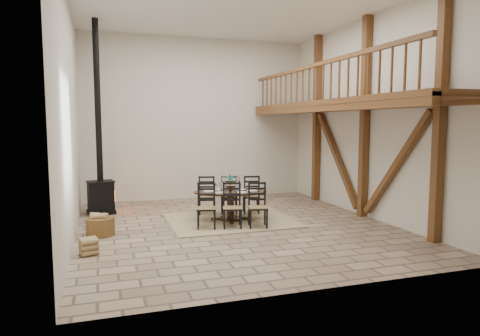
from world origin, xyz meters
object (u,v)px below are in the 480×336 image
object	(u,v)px
log_basket	(100,226)
log_stack	(89,246)
dining_table	(230,205)
wood_stove	(100,171)

from	to	relation	value
log_basket	log_stack	bearing A→B (deg)	-98.80
dining_table	log_basket	size ratio (longest dim) A/B	3.90
log_basket	log_stack	xyz separation A→B (m)	(-0.20, -1.32, -0.06)
log_basket	log_stack	distance (m)	1.34
wood_stove	log_basket	world-z (taller)	wood_stove
dining_table	log_stack	bearing A→B (deg)	-136.69
dining_table	log_stack	distance (m)	3.72
wood_stove	log_basket	bearing A→B (deg)	-100.51
dining_table	wood_stove	xyz separation A→B (m)	(-3.00, 1.81, 0.73)
dining_table	log_basket	distance (m)	3.08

